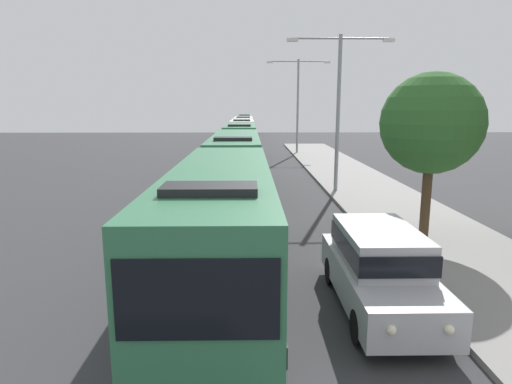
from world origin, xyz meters
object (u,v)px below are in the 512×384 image
Objects in this scene: streetlamp_far at (298,97)px; bus_middle at (240,141)px; bus_lead at (222,219)px; roadside_tree at (432,124)px; bus_tail_end at (244,123)px; streetlamp_mid at (339,97)px; bus_fourth_in_line at (242,132)px; white_suv at (379,266)px; bus_second_in_line at (236,160)px; bus_rear at (244,127)px.

bus_middle is at bearing -135.81° from streetlamp_far.
roadside_tree is at bearing 25.57° from bus_lead.
bus_middle is at bearing -90.00° from bus_tail_end.
bus_tail_end is 1.55× the size of streetlamp_mid.
bus_lead is 64.21m from bus_tail_end.
streetlamp_far is at bearing 44.19° from bus_middle.
bus_middle is at bearing -90.00° from bus_fourth_in_line.
bus_middle and bus_fourth_in_line have the same top height.
streetlamp_mid is 8.98m from roadside_tree.
bus_fourth_in_line is 40.51m from white_suv.
bus_middle is 12.29m from bus_fourth_in_line.
bus_second_in_line and bus_tail_end have the same top height.
bus_fourth_in_line is 0.88× the size of bus_tail_end.
white_suv is (3.70, -1.79, -0.66)m from bus_lead.
streetlamp_mid reaches higher than bus_second_in_line.
bus_second_in_line is 1.51× the size of streetlamp_mid.
roadside_tree is (6.73, 3.22, 2.35)m from bus_lead.
bus_second_in_line is 11.88m from roadside_tree.
white_suv is (3.70, -28.04, -0.66)m from bus_middle.
bus_middle is 15.56m from streetlamp_mid.
bus_middle is 24.11m from roadside_tree.
bus_tail_end is (0.00, 13.03, 0.00)m from bus_rear.
streetlamp_mid is at bearing -90.00° from streetlamp_far.
bus_fourth_in_line is 25.67m from bus_tail_end.
roadside_tree reaches higher than bus_lead.
bus_fourth_in_line is at bearing 100.79° from roadside_tree.
bus_second_in_line is 6.40m from streetlamp_mid.
bus_tail_end is at bearing 95.91° from streetlamp_mid.
streetlamp_far is 28.34m from roadside_tree.
streetlamp_far is (0.00, 19.45, 0.41)m from streetlamp_mid.
streetlamp_far is at bearing 73.95° from bus_second_in_line.
roadside_tree is at bearing -79.21° from bus_fourth_in_line.
bus_rear is 1.38× the size of streetlamp_far.
roadside_tree is at bearing -81.42° from streetlamp_mid.
streetlamp_far is at bearing -52.55° from bus_fourth_in_line.
bus_fourth_in_line reaches higher than white_suv.
bus_middle is 1.89× the size of roadside_tree.
bus_second_in_line is 2.43× the size of white_suv.
bus_lead is 1.04× the size of bus_fourth_in_line.
streetlamp_far is at bearing -80.63° from bus_tail_end.
bus_middle is (-0.00, 13.52, -0.00)m from bus_second_in_line.
bus_middle is 0.97× the size of bus_fourth_in_line.
roadside_tree is at bearing -54.70° from bus_second_in_line.
bus_second_in_line and bus_rear have the same top height.
roadside_tree is (6.73, -35.32, 2.35)m from bus_fourth_in_line.
white_suv is at bearing -84.76° from bus_fourth_in_line.
bus_second_in_line is 19.89m from streetlamp_far.
streetlamp_mid reaches higher than white_suv.
bus_rear is at bearing -90.00° from bus_tail_end.
bus_middle is 0.88× the size of bus_rear.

